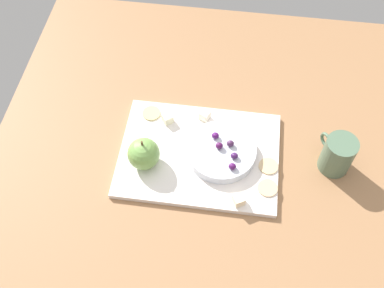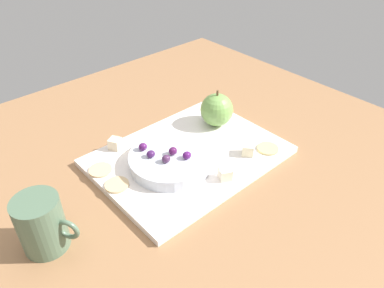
{
  "view_description": "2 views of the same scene",
  "coord_description": "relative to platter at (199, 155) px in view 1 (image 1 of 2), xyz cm",
  "views": [
    {
      "loc": [
        2.82,
        -61.64,
        99.61
      ],
      "look_at": [
        -5.25,
        -1.31,
        8.39
      ],
      "focal_mm": 43.28,
      "sensor_mm": 36.0,
      "label": 1
    },
    {
      "loc": [
        37.74,
        45.39,
        53.17
      ],
      "look_at": [
        -2.6,
        0.44,
        9.15
      ],
      "focal_mm": 34.78,
      "sensor_mm": 36.0,
      "label": 2
    }
  ],
  "objects": [
    {
      "name": "grape_4",
      "position": [
        4.69,
        0.59,
        4.04
      ],
      "size": [
        1.76,
        1.59,
        1.65
      ],
      "primitive_type": "ellipsoid",
      "color": "#4F184D",
      "rests_on": "serving_dish"
    },
    {
      "name": "apple_whole",
      "position": [
        -12.53,
        -4.31,
        4.52
      ],
      "size": [
        7.64,
        7.64,
        7.64
      ],
      "primitive_type": "sphere",
      "color": "#76A750",
      "rests_on": "platter"
    },
    {
      "name": "grape_1",
      "position": [
        8.24,
        -4.65,
        3.97
      ],
      "size": [
        1.76,
        1.59,
        1.53
      ],
      "primitive_type": "ellipsoid",
      "color": "#4D1756",
      "rests_on": "serving_dish"
    },
    {
      "name": "cracker_0",
      "position": [
        -13.65,
        10.31,
        0.9
      ],
      "size": [
        4.63,
        4.63,
        0.4
      ],
      "primitive_type": "cylinder",
      "color": "#D4BF7F",
      "rests_on": "platter"
    },
    {
      "name": "cracker_1",
      "position": [
        16.88,
        -7.49,
        0.9
      ],
      "size": [
        4.63,
        4.63,
        0.4
      ],
      "primitive_type": "cylinder",
      "color": "#D7B588",
      "rests_on": "platter"
    },
    {
      "name": "cup",
      "position": [
        32.24,
        1.4,
        4.21
      ],
      "size": [
        7.66,
        9.74,
        9.83
      ],
      "color": "#526E55",
      "rests_on": "table"
    },
    {
      "name": "serving_dish",
      "position": [
        5.29,
        0.39,
        1.96
      ],
      "size": [
        16.72,
        16.72,
        2.51
      ],
      "primitive_type": "cylinder",
      "color": "silver",
      "rests_on": "platter"
    },
    {
      "name": "grape_3",
      "position": [
        8.46,
        -1.68,
        3.93
      ],
      "size": [
        1.76,
        1.59,
        1.43
      ],
      "primitive_type": "ellipsoid",
      "color": "#401B52",
      "rests_on": "serving_dish"
    },
    {
      "name": "platter",
      "position": [
        0.0,
        0.0,
        0.0
      ],
      "size": [
        38.42,
        28.36,
        1.41
      ],
      "primitive_type": "cube",
      "color": "white",
      "rests_on": "table"
    },
    {
      "name": "grape_2",
      "position": [
        7.23,
        1.9,
        4.0
      ],
      "size": [
        1.76,
        1.59,
        1.58
      ],
      "primitive_type": "ellipsoid",
      "color": "#4A274D",
      "rests_on": "serving_dish"
    },
    {
      "name": "cheese_cube_2",
      "position": [
        10.46,
        -12.0,
        1.88
      ],
      "size": [
        3.2,
        3.2,
        2.35
      ],
      "primitive_type": "cube",
      "rotation": [
        0.0,
        0.0,
        0.5
      ],
      "color": "#F9E3BD",
      "rests_on": "platter"
    },
    {
      "name": "grape_0",
      "position": [
        3.05,
        3.42,
        3.96
      ],
      "size": [
        1.76,
        1.59,
        1.5
      ],
      "primitive_type": "ellipsoid",
      "color": "#4F1660",
      "rests_on": "serving_dish"
    },
    {
      "name": "cracker_2",
      "position": [
        16.81,
        -1.58,
        0.9
      ],
      "size": [
        4.63,
        4.63,
        0.4
      ],
      "primitive_type": "cylinder",
      "color": "#D9B785",
      "rests_on": "platter"
    },
    {
      "name": "apple_stem",
      "position": [
        -12.53,
        -4.31,
        8.94
      ],
      "size": [
        0.5,
        0.5,
        1.2
      ],
      "primitive_type": "cylinder",
      "color": "brown",
      "rests_on": "apple_whole"
    },
    {
      "name": "table",
      "position": [
        3.46,
        1.6,
        -2.58
      ],
      "size": [
        110.42,
        105.07,
        3.76
      ],
      "primitive_type": "cube",
      "color": "#9A6C47",
      "rests_on": "ground"
    },
    {
      "name": "cheese_cube_0",
      "position": [
        0.08,
        10.73,
        1.88
      ],
      "size": [
        3.14,
        3.14,
        2.35
      ],
      "primitive_type": "cube",
      "rotation": [
        0.0,
        0.0,
        1.12
      ],
      "color": "#F6E6C5",
      "rests_on": "platter"
    },
    {
      "name": "cheese_cube_1",
      "position": [
        -9.13,
        8.49,
        1.88
      ],
      "size": [
        3.31,
        3.31,
        2.35
      ],
      "primitive_type": "cube",
      "rotation": [
        0.0,
        0.0,
        0.67
      ],
      "color": "#F3E9BD",
      "rests_on": "platter"
    }
  ]
}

